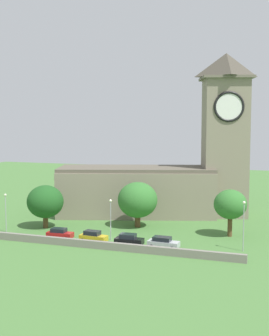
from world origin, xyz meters
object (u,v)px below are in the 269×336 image
at_px(streetlamp_west_end, 6,206).
at_px(car_red, 60,234).
at_px(church, 172,168).
at_px(tree_churchyard, 230,205).
at_px(streetlamp_west_mid, 111,213).
at_px(car_black, 129,240).
at_px(tree_riverside_east, 45,202).
at_px(car_yellow, 93,237).
at_px(tree_by_tower, 138,200).
at_px(streetlamp_central, 244,218).
at_px(car_silver, 163,243).

bearing_deg(streetlamp_west_end, car_red, -6.47).
xyz_separation_m(church, tree_churchyard, (13.75, -14.16, -4.19)).
xyz_separation_m(streetlamp_west_end, streetlamp_west_mid, (19.07, 0.92, -0.04)).
relative_size(car_black, tree_riverside_east, 0.58).
bearing_deg(car_yellow, tree_riverside_east, 151.77).
xyz_separation_m(church, car_black, (-0.09, -25.25, -8.60)).
relative_size(streetlamp_west_end, tree_by_tower, 0.82).
height_order(church, car_yellow, church).
height_order(tree_by_tower, tree_riverside_east, tree_by_tower).
bearing_deg(tree_churchyard, streetlamp_west_end, -165.26).
bearing_deg(tree_riverside_east, tree_churchyard, 8.09).
relative_size(car_yellow, streetlamp_west_mid, 0.68).
bearing_deg(streetlamp_west_mid, car_yellow, -130.40).
relative_size(car_black, tree_churchyard, 0.57).
bearing_deg(tree_by_tower, streetlamp_west_end, -151.02).
height_order(streetlamp_central, tree_churchyard, tree_churchyard).
height_order(car_yellow, tree_riverside_east, tree_riverside_east).
relative_size(streetlamp_west_end, tree_riverside_east, 0.87).
xyz_separation_m(car_yellow, streetlamp_central, (22.91, 2.76, 4.00)).
height_order(car_black, streetlamp_west_mid, streetlamp_west_mid).
distance_m(car_silver, streetlamp_west_mid, 10.18).
height_order(streetlamp_west_end, tree_riverside_east, tree_riverside_east).
xyz_separation_m(car_red, car_silver, (17.37, 0.18, -0.01)).
distance_m(car_silver, tree_riverside_east, 24.72).
distance_m(streetlamp_central, tree_churchyard, 8.96).
xyz_separation_m(car_silver, tree_riverside_east, (-23.62, 6.21, 3.83)).
height_order(car_red, streetlamp_west_mid, streetlamp_west_mid).
relative_size(car_black, streetlamp_west_end, 0.67).
height_order(car_black, streetlamp_central, streetlamp_central).
height_order(car_red, tree_riverside_east, tree_riverside_east).
xyz_separation_m(car_red, streetlamp_west_end, (-11.03, 1.25, 3.60)).
bearing_deg(car_yellow, tree_churchyard, 29.39).
bearing_deg(streetlamp_west_mid, streetlamp_west_end, -177.24).
relative_size(car_silver, streetlamp_central, 0.64).
bearing_deg(streetlamp_west_mid, church, 80.02).
bearing_deg(tree_riverside_east, streetlamp_central, -6.22).
xyz_separation_m(church, tree_by_tower, (-2.95, -12.70, -4.61)).
bearing_deg(car_silver, streetlamp_central, 11.60).
distance_m(car_silver, streetlamp_central, 12.48).
height_order(streetlamp_west_end, tree_by_tower, tree_by_tower).
height_order(car_silver, streetlamp_west_mid, streetlamp_west_mid).
bearing_deg(tree_by_tower, car_yellow, -103.82).
distance_m(streetlamp_west_end, streetlamp_west_mid, 19.10).
height_order(church, tree_churchyard, church).
height_order(car_silver, streetlamp_west_end, streetlamp_west_end).
bearing_deg(tree_riverside_east, streetlamp_west_end, -132.89).
bearing_deg(car_black, streetlamp_west_mid, 149.70).
relative_size(car_yellow, tree_by_tower, 0.55).
distance_m(church, streetlamp_west_mid, 23.85).
bearing_deg(car_silver, tree_riverside_east, 165.28).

